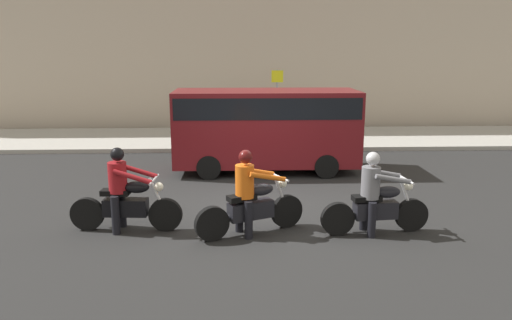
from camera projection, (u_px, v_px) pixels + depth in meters
The scene contains 8 objects.
ground_plane at pixel (261, 207), 10.58m from camera, with size 80.00×80.00×0.00m, color black.
sidewalk_slab at pixel (251, 138), 18.36m from camera, with size 40.00×4.40×0.14m, color #99968E.
motorcycle_with_rider_gray at pixel (375, 200), 8.98m from camera, with size 2.05×0.71×1.54m.
motorcycle_with_rider_crimson at pixel (125, 197), 9.11m from camera, with size 2.11×0.70×1.59m.
motorcycle_with_rider_orange_stripe at pixel (250, 200), 8.94m from camera, with size 2.02×1.08×1.59m.
parked_van_maroon at pixel (266, 125), 13.50m from camera, with size 4.99×1.96×2.24m.
street_sign_post at pixel (277, 95), 18.65m from camera, with size 0.44×0.08×2.44m.
pedestrian_bystander at pixel (209, 109), 18.05m from camera, with size 0.34×0.34×1.77m.
Camera 1 is at (-0.50, -10.08, 3.34)m, focal length 34.38 mm.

